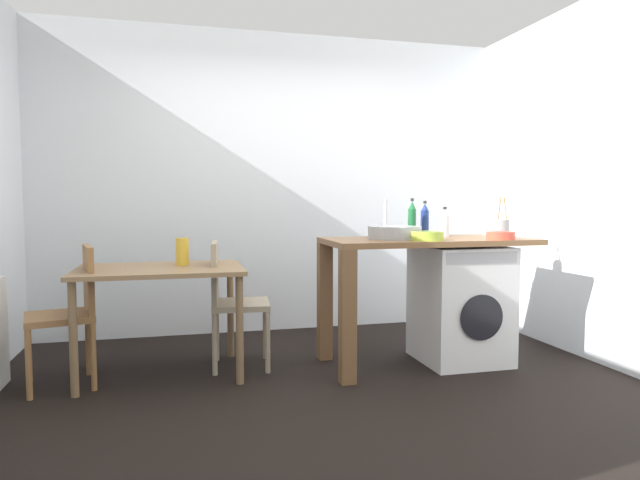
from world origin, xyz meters
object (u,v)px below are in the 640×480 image
chair_opposite (230,297)px  bottle_squat_brown (425,220)px  chair_person_seat (72,307)px  bottle_tall_green (412,219)px  bottle_clear_small (445,223)px  colander (501,235)px  utensil_crock (502,227)px  vase (182,252)px  dining_table (160,281)px  washing_machine (460,303)px  mixing_bowl (427,235)px

chair_opposite → bottle_squat_brown: size_ratio=3.31×
chair_person_seat → bottle_tall_green: (2.39, 0.08, 0.54)m
bottle_clear_small → colander: 0.45m
bottle_tall_green → utensil_crock: (0.67, -0.15, -0.06)m
bottle_clear_small → vase: (-1.94, 0.15, -0.19)m
bottle_squat_brown → colander: size_ratio=1.36×
colander → dining_table: bearing=169.8°
bottle_tall_green → washing_machine: bearing=-33.9°
utensil_crock → colander: (-0.18, -0.27, -0.04)m
colander → utensil_crock: bearing=56.3°
dining_table → mixing_bowl: mixing_bowl is taller
chair_opposite → vase: size_ratio=4.69×
washing_machine → vase: bearing=171.3°
mixing_bowl → chair_opposite: bearing=160.6°
dining_table → chair_opposite: 0.50m
bottle_tall_green → vase: 1.71m
bottle_tall_green → bottle_squat_brown: (0.13, 0.06, -0.01)m
vase → chair_opposite: bearing=-7.4°
chair_opposite → washing_machine: chair_opposite is taller
mixing_bowl → bottle_squat_brown: bearing=67.0°
mixing_bowl → utensil_crock: bearing=18.8°
bottle_clear_small → colander: (0.24, -0.38, -0.07)m
utensil_crock → vase: size_ratio=1.56×
dining_table → vase: size_ratio=5.74×
colander → vase: colander is taller
dining_table → washing_machine: bearing=-5.4°
vase → chair_person_seat: bearing=-165.3°
dining_table → washing_machine: size_ratio=1.28×
mixing_bowl → chair_person_seat: bearing=172.2°
utensil_crock → dining_table: bearing=176.6°
chair_opposite → colander: size_ratio=4.50×
dining_table → bottle_clear_small: bearing=-1.3°
chair_opposite → colander: (1.86, -0.48, 0.44)m
colander → bottle_clear_small: bearing=122.9°
washing_machine → bottle_squat_brown: 0.69m
dining_table → utensil_crock: size_ratio=3.67×
bottle_clear_small → dining_table: bearing=178.7°
dining_table → bottle_squat_brown: 2.02m
chair_person_seat → utensil_crock: bearing=-104.6°
chair_person_seat → vase: (0.70, 0.18, 0.33)m
chair_opposite → washing_machine: (1.67, -0.26, -0.08)m
chair_person_seat → washing_machine: bearing=-105.9°
chair_opposite → bottle_tall_green: (1.36, -0.06, 0.54)m
bottle_tall_green → bottle_clear_small: (0.25, -0.05, -0.03)m
chair_opposite → bottle_tall_green: bearing=93.5°
chair_opposite → bottle_tall_green: 1.47m
bottle_squat_brown → bottle_clear_small: 0.16m
bottle_clear_small → vase: bearing=175.7°
mixing_bowl → bottle_tall_green: bearing=81.1°
dining_table → bottle_tall_green: (1.84, 0.00, 0.41)m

